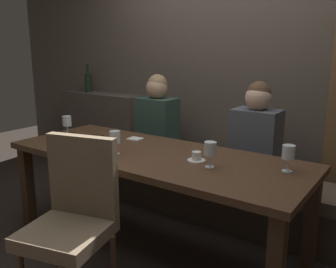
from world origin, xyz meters
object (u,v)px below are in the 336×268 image
Objects in this scene: diner_bearded at (256,133)px; diner_redhead at (157,119)px; wine_glass_near_left at (115,138)px; espresso_cup at (196,157)px; wine_bottle_dark_red at (88,82)px; wine_glass_end_right at (210,149)px; dining_table at (154,164)px; banquette_bench at (201,189)px; wine_glass_far_left at (289,153)px; dessert_plate at (97,139)px; fork_on_table at (107,144)px; chair_near_side at (73,212)px; wine_glass_near_right at (67,121)px.

diner_redhead is at bearing 178.50° from diner_bearded.
espresso_cup is (0.56, 0.18, -0.09)m from wine_glass_near_left.
diner_redhead is at bearing -14.28° from wine_bottle_dark_red.
espresso_cup is (-0.14, -0.68, -0.05)m from diner_bearded.
wine_bottle_dark_red is 1.99× the size of wine_glass_end_right.
dining_table is 6.75× the size of wine_bottle_dark_red.
diner_bearded reaches higher than dining_table.
wine_glass_near_left is at bearing -103.20° from banquette_bench.
wine_glass_far_left is at bearing -18.45° from wine_bottle_dark_red.
dessert_plate is at bearing -41.02° from wine_bottle_dark_red.
espresso_cup is (0.85, -0.71, -0.05)m from diner_redhead.
espresso_cup is 0.71× the size of fork_on_table.
diner_redhead is at bearing 158.00° from wine_glass_far_left.
dessert_plate reaches higher than fork_on_table.
espresso_cup is at bearing 155.12° from wine_glass_end_right.
dessert_plate is at bearing -147.68° from diner_bearded.
diner_bearded is 4.71× the size of wine_glass_end_right.
banquette_bench is 1.46m from chair_near_side.
chair_near_side reaches higher than wine_glass_near_left.
fork_on_table is at bearing -173.08° from wine_glass_far_left.
wine_glass_end_right is (1.42, -0.07, 0.00)m from wine_glass_near_right.
wine_glass_near_right is 1.00× the size of wine_glass_near_left.
espresso_cup is (-0.56, -0.14, -0.09)m from wine_glass_far_left.
diner_redhead is (-0.50, 0.71, 0.17)m from dining_table.
wine_glass_far_left reaches higher than banquette_bench.
espresso_cup is (1.28, -0.00, -0.09)m from wine_glass_near_right.
diner_bearded is 1.17m from fork_on_table.
espresso_cup is (0.35, -0.69, 0.54)m from banquette_bench.
fork_on_table is (-0.24, 0.16, -0.11)m from wine_glass_near_left.
chair_near_side is at bearing -117.32° from espresso_cup.
diner_redhead is 0.74m from fork_on_table.
espresso_cup is at bearing -39.70° from diner_redhead.
diner_bearded is at bearing -1.54° from banquette_bench.
wine_glass_near_left is at bearing -161.93° from espresso_cup.
wine_bottle_dark_red is 2.50m from wine_glass_end_right.
wine_glass_near_left is 1.00× the size of wine_glass_far_left.
dining_table reaches higher than banquette_bench.
diner_redhead is 1.11m from espresso_cup.
diner_redhead is at bearing 108.37° from wine_glass_near_left.
diner_redhead reaches higher than dessert_plate.
wine_glass_end_right is (-0.00, -0.74, 0.04)m from diner_bearded.
wine_glass_far_left is 1.36m from fork_on_table.
wine_glass_end_right is (2.24, -1.09, -0.21)m from wine_bottle_dark_red.
wine_bottle_dark_red reaches higher than banquette_bench.
diner_bearded is 0.70m from espresso_cup.
diner_bearded reaches higher than dessert_plate.
wine_bottle_dark_red is 1.99× the size of wine_glass_near_right.
fork_on_table is at bearing -12.60° from dessert_plate.
chair_near_side is 5.98× the size of wine_glass_far_left.
wine_glass_far_left is at bearing 4.14° from wine_glass_near_right.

